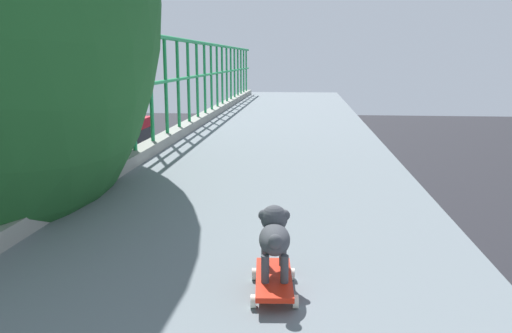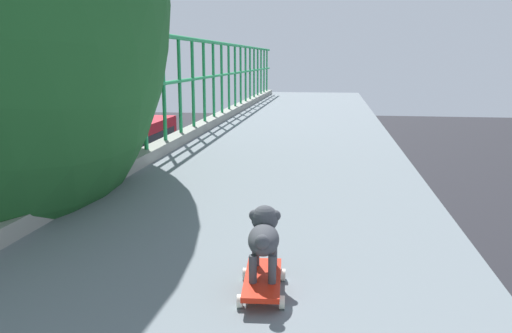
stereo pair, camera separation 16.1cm
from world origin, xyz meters
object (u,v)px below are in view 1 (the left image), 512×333
Objects in this scene: toy_skateboard at (274,280)px; small_dog at (274,234)px; city_bus at (94,156)px; car_silver_seventh at (90,247)px.

small_dog is at bearing 92.33° from toy_skateboard.
city_bus is 26.18× the size of toy_skateboard.
small_dog reaches higher than city_bus.
small_dog is at bearing -64.77° from city_bus.
car_silver_seventh is 10.72× the size of small_dog.
car_silver_seventh is 14.68m from toy_skateboard.
city_bus is at bearing 115.23° from small_dog.
car_silver_seventh is 9.65m from city_bus.
city_bus is at bearing 115.18° from toy_skateboard.
car_silver_seventh is at bearing 117.56° from toy_skateboard.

